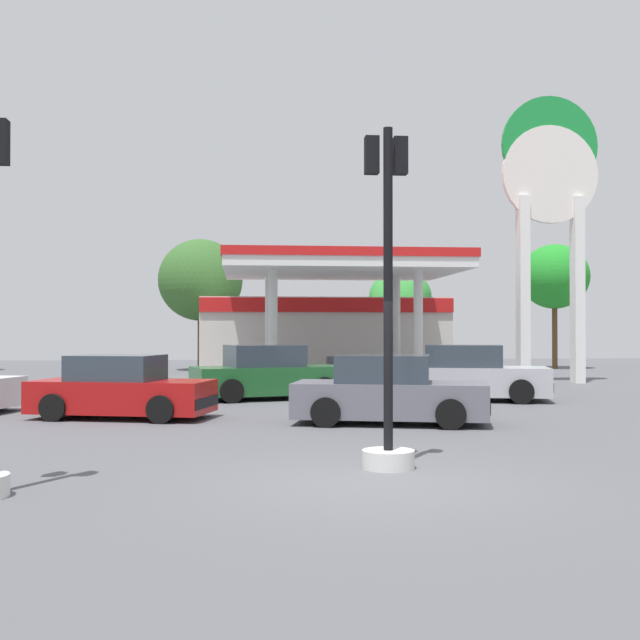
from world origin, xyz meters
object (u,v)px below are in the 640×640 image
Objects in this scene: car_0 at (121,390)px; car_5 at (269,375)px; station_pole_sign at (550,202)px; car_3 at (468,375)px; tree_1 at (201,280)px; tree_3 at (555,277)px; car_4 at (389,393)px; traffic_signal_1 at (388,347)px; tree_2 at (400,297)px.

car_5 is at bearing 53.32° from car_0.
car_3 is (-5.38, -7.10, -6.34)m from station_pole_sign.
tree_1 reaches higher than car_0.
station_pole_sign reaches higher than tree_1.
car_5 is 0.73× the size of tree_3.
car_4 is 6.94m from car_5.
car_4 is at bearing 79.25° from traffic_signal_1.
station_pole_sign is at bearing -112.97° from tree_3.
car_3 reaches higher than car_0.
car_5 is (-11.21, -6.06, -6.35)m from station_pole_sign.
station_pole_sign is 18.04m from tree_1.
car_3 is at bearing -119.02° from tree_3.
traffic_signal_1 reaches higher than car_3.
car_4 is 22.48m from tree_2.
station_pole_sign is 2.29× the size of car_3.
tree_1 reaches higher than car_4.
car_3 is 0.96× the size of traffic_signal_1.
car_0 is 8.82m from traffic_signal_1.
car_5 is 23.70m from tree_3.
traffic_signal_1 is at bearing -55.00° from car_0.
tree_2 is (7.10, 15.29, 3.00)m from car_5.
car_5 is at bearing -151.60° from station_pole_sign.
tree_3 is (18.84, 0.12, 0.30)m from tree_1.
car_5 is at bearing -132.92° from tree_3.
station_pole_sign is 2.31× the size of car_5.
tree_3 is at bearing 60.33° from car_4.
car_3 is 21.14m from tree_3.
traffic_signal_1 is 0.76× the size of tree_3.
tree_3 is at bearing 11.49° from tree_2.
traffic_signal_1 is (-1.05, -5.51, 1.12)m from car_4.
tree_1 is (-5.41, 23.45, 3.95)m from car_4.
car_0 is 10.17m from car_3.
car_4 is 24.39m from tree_1.
station_pole_sign is 19.48m from car_0.
tree_2 reaches higher than car_0.
tree_3 reaches higher than car_0.
car_4 is 0.93× the size of car_5.
car_4 is at bearing -102.04° from tree_2.
car_4 is (-8.76, -12.55, -6.40)m from station_pole_sign.
car_5 is (3.61, 4.85, 0.06)m from car_0.
station_pole_sign reaches higher than tree_2.
car_0 is (-14.82, -10.91, -6.41)m from station_pole_sign.
station_pole_sign is 1.67× the size of tree_1.
station_pole_sign is 2.20× the size of traffic_signal_1.
car_0 is 0.87× the size of tree_2.
car_5 is 0.72× the size of tree_1.
tree_3 is at bearing 67.03° from station_pole_sign.
tree_1 reaches higher than car_3.
car_3 is at bearing -127.15° from station_pole_sign.
car_4 is at bearing -15.21° from car_0.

